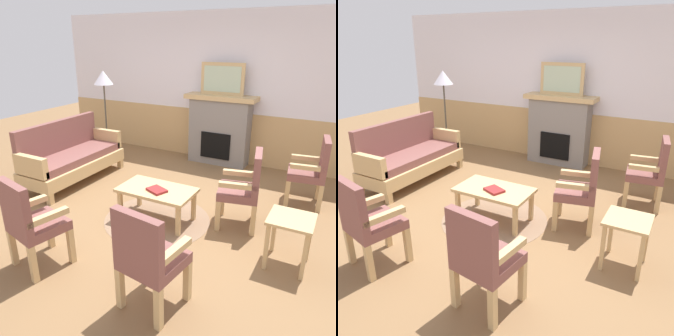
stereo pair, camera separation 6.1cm
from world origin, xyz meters
TOP-DOWN VIEW (x-y plane):
  - ground_plane at (0.00, 0.00)m, footprint 14.00×14.00m
  - wall_back at (0.00, 2.60)m, footprint 7.20×0.14m
  - fireplace at (0.00, 2.35)m, footprint 1.30×0.44m
  - framed_picture at (0.00, 2.35)m, footprint 0.80×0.04m
  - couch at (-1.82, 0.37)m, footprint 0.70×1.80m
  - coffee_table at (0.09, -0.11)m, footprint 0.96×0.56m
  - round_rug at (0.09, -0.11)m, footprint 1.38×1.38m
  - book_on_table at (0.13, -0.17)m, footprint 0.29×0.26m
  - armchair_near_fireplace at (1.10, 0.29)m, footprint 0.57×0.57m
  - armchair_by_window_left at (1.75, 1.31)m, footprint 0.54×0.54m
  - armchair_front_left at (0.81, -1.48)m, footprint 0.54×0.54m
  - armchair_front_center at (-0.51, -1.54)m, footprint 0.57×0.57m
  - side_table at (1.75, -0.28)m, footprint 0.44×0.44m
  - floor_lamp_by_couch at (-2.03, 1.58)m, footprint 0.36×0.36m

SIDE VIEW (x-z plane):
  - ground_plane at x=0.00m, z-range 0.00..0.00m
  - round_rug at x=0.09m, z-range 0.00..0.01m
  - coffee_table at x=0.09m, z-range 0.17..0.61m
  - couch at x=-1.82m, z-range -0.09..0.89m
  - side_table at x=1.75m, z-range 0.16..0.71m
  - book_on_table at x=0.13m, z-range 0.44..0.47m
  - armchair_near_fireplace at x=1.10m, z-range 0.05..1.03m
  - armchair_by_window_left at x=1.75m, z-range 0.05..1.03m
  - armchair_front_left at x=0.81m, z-range 0.05..1.03m
  - armchair_front_center at x=-0.51m, z-range 0.05..1.03m
  - fireplace at x=0.00m, z-range 0.01..1.29m
  - wall_back at x=0.00m, z-range -0.04..2.66m
  - floor_lamp_by_couch at x=-2.03m, z-range 0.61..2.29m
  - framed_picture at x=0.00m, z-range 1.28..1.84m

